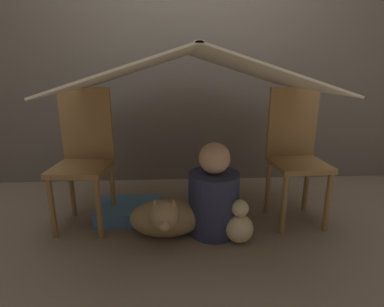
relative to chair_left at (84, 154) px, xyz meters
The scene contains 9 objects.
ground_plane 0.92m from the chair_left, 10.06° to the right, with size 8.80×8.80×0.00m, color #7A6651.
wall_back 1.35m from the chair_left, 48.57° to the left, with size 7.00×0.05×2.50m.
chair_left is the anchor object (origin of this frame).
chair_right 1.50m from the chair_left, ahead, with size 0.38×0.38×0.97m.
sheet_canopy 0.94m from the chair_left, ahead, with size 1.52×1.25×0.25m.
person_front 0.95m from the chair_left, 12.23° to the right, with size 0.34×0.34×0.63m.
dog 0.73m from the chair_left, 25.56° to the right, with size 0.48×0.42×0.35m.
floor_cushion 0.55m from the chair_left, 10.88° to the left, with size 0.46×0.37×0.10m.
plush_toy 1.16m from the chair_left, 17.36° to the right, with size 0.19×0.19×0.29m.
Camera 1 is at (-0.10, -1.91, 1.10)m, focal length 28.00 mm.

